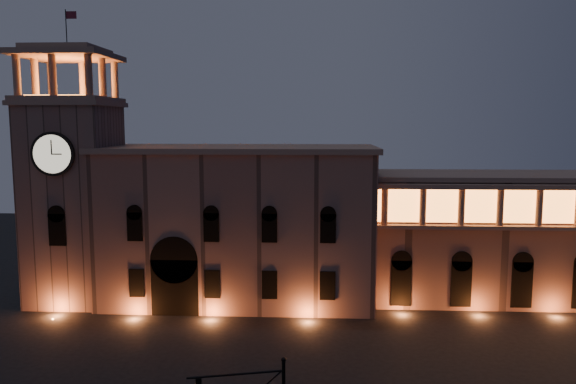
# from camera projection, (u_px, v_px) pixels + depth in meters

# --- Properties ---
(government_building) EXTENTS (30.80, 12.80, 17.60)m
(government_building) POSITION_uv_depth(u_px,v_px,m) (238.00, 224.00, 63.65)
(government_building) COLOR #7D5B52
(government_building) RESTS_ON ground
(clock_tower) EXTENTS (9.80, 9.80, 32.40)m
(clock_tower) POSITION_uv_depth(u_px,v_px,m) (74.00, 192.00, 63.15)
(clock_tower) COLOR #7D5B52
(clock_tower) RESTS_ON ground
(colonnade_wing) EXTENTS (40.60, 11.50, 14.50)m
(colonnade_wing) POSITION_uv_depth(u_px,v_px,m) (536.00, 236.00, 64.13)
(colonnade_wing) COLOR brown
(colonnade_wing) RESTS_ON ground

